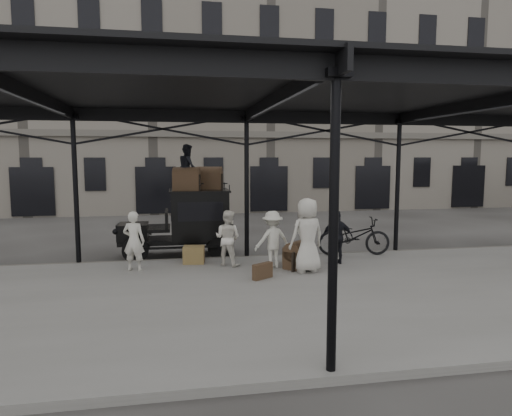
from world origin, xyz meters
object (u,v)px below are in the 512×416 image
Objects in this scene: porter_official at (337,237)px; taxi at (190,220)px; bicycle at (354,236)px; porter_left at (134,241)px; steamer_trunk_platform at (299,256)px; steamer_trunk_roof_near at (187,181)px.

taxi is at bearing -22.18° from porter_official.
taxi is 5.29m from bicycle.
porter_left is 4.55m from steamer_trunk_platform.
steamer_trunk_platform is at bearing 129.47° from bicycle.
bicycle is (6.65, 0.83, -0.22)m from porter_left.
porter_left reaches higher than porter_official.
bicycle is at bearing -124.34° from porter_official.
steamer_trunk_roof_near reaches higher than bicycle.
steamer_trunk_roof_near is (-5.16, 1.17, 1.74)m from bicycle.
porter_official is (5.72, -0.19, -0.04)m from porter_left.
porter_official is 0.69× the size of bicycle.
porter_left is at bearing -125.09° from taxi.
porter_official is 1.80× the size of steamer_trunk_platform.
steamer_trunk_platform is at bearing -43.02° from taxi.
steamer_trunk_platform is (4.50, -0.48, -0.50)m from porter_left.
steamer_trunk_roof_near is at bearing 96.81° from steamer_trunk_platform.
steamer_trunk_roof_near reaches higher than porter_official.
steamer_trunk_roof_near reaches higher than taxi.
porter_left is 0.72× the size of bicycle.
porter_official is (4.14, -2.43, -0.28)m from taxi.
steamer_trunk_roof_near reaches higher than steamer_trunk_platform.
porter_official is at bearing -165.25° from porter_left.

